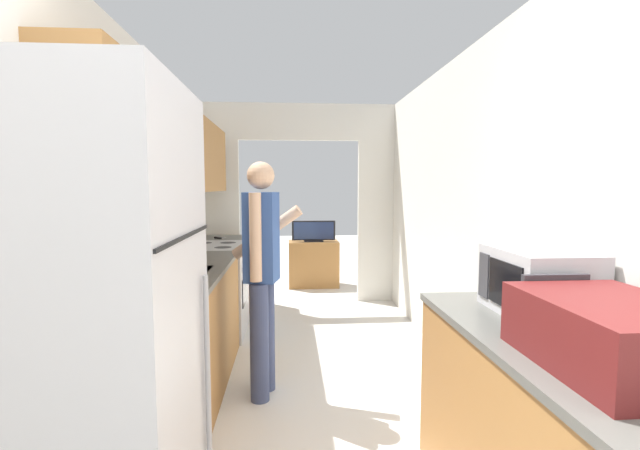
{
  "coord_description": "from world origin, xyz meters",
  "views": [
    {
      "loc": [
        -0.13,
        -0.76,
        1.48
      ],
      "look_at": [
        0.1,
        2.37,
        1.19
      ],
      "focal_mm": 24.0,
      "sensor_mm": 36.0,
      "label": 1
    }
  ],
  "objects": [
    {
      "name": "wall_left",
      "position": [
        -1.15,
        2.14,
        1.46
      ],
      "size": [
        0.38,
        7.0,
        2.5
      ],
      "color": "silver",
      "rests_on": "ground_plane"
    },
    {
      "name": "wall_right",
      "position": [
        1.23,
        1.7,
        1.25
      ],
      "size": [
        0.06,
        7.0,
        2.5
      ],
      "color": "silver",
      "rests_on": "ground_plane"
    },
    {
      "name": "wall_far_with_doorway",
      "position": [
        0.0,
        4.63,
        1.43
      ],
      "size": [
        2.8,
        0.06,
        2.5
      ],
      "color": "silver",
      "rests_on": "ground_plane"
    },
    {
      "name": "counter_left",
      "position": [
        -0.9,
        2.53,
        0.45
      ],
      "size": [
        0.62,
        3.38,
        0.9
      ],
      "color": "#9E6B38",
      "rests_on": "ground_plane"
    },
    {
      "name": "counter_right",
      "position": [
        0.9,
        0.78,
        0.45
      ],
      "size": [
        0.62,
        1.44,
        0.9
      ],
      "color": "#9E6B38",
      "rests_on": "ground_plane"
    },
    {
      "name": "refrigerator",
      "position": [
        -0.84,
        0.7,
        0.91
      ],
      "size": [
        0.75,
        0.72,
        1.82
      ],
      "color": "#B7B7BC",
      "rests_on": "ground_plane"
    },
    {
      "name": "range_oven",
      "position": [
        -0.89,
        3.53,
        0.45
      ],
      "size": [
        0.66,
        0.78,
        1.04
      ],
      "color": "#B7B7BC",
      "rests_on": "ground_plane"
    },
    {
      "name": "person",
      "position": [
        -0.32,
        2.19,
        0.88
      ],
      "size": [
        0.53,
        0.42,
        1.65
      ],
      "rotation": [
        0.0,
        0.0,
        1.36
      ],
      "color": "#384266",
      "rests_on": "ground_plane"
    },
    {
      "name": "suitcase",
      "position": [
        0.9,
        0.5,
        1.01
      ],
      "size": [
        0.44,
        0.61,
        0.24
      ],
      "color": "#5B1919",
      "rests_on": "counter_right"
    },
    {
      "name": "microwave",
      "position": [
        1.0,
        1.08,
        1.04
      ],
      "size": [
        0.36,
        0.46,
        0.3
      ],
      "color": "#B7B7BC",
      "rests_on": "counter_right"
    },
    {
      "name": "tv_cabinet",
      "position": [
        0.23,
        5.49,
        0.34
      ],
      "size": [
        0.73,
        0.42,
        0.67
      ],
      "color": "#9E6B38",
      "rests_on": "ground_plane"
    },
    {
      "name": "television",
      "position": [
        0.23,
        5.45,
        0.82
      ],
      "size": [
        0.63,
        0.16,
        0.31
      ],
      "color": "black",
      "rests_on": "tv_cabinet"
    },
    {
      "name": "knife",
      "position": [
        -0.93,
        4.1,
        0.9
      ],
      "size": [
        0.15,
        0.27,
        0.02
      ],
      "rotation": [
        0.0,
        0.0,
        0.79
      ],
      "color": "#B7B7BC",
      "rests_on": "counter_left"
    }
  ]
}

